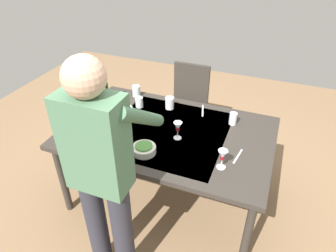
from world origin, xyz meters
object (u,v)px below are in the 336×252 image
Objects in this scene: wine_bottle at (105,92)px; water_cup_near_left at (170,103)px; water_cup_far_right at (136,91)px; serving_bowl_pasta at (116,112)px; water_cup_far_left at (233,119)px; side_bowl_salad at (144,149)px; dining_table at (168,137)px; chair_near at (188,100)px; person_server at (102,171)px; dinner_plate_near at (97,140)px; water_cup_near_right at (139,102)px; wine_glass_right at (178,127)px; wine_glass_left at (222,156)px.

wine_bottle reaches higher than water_cup_near_left.
serving_bowl_pasta is (0.01, 0.39, -0.02)m from water_cup_far_right.
water_cup_far_left reaches higher than side_bowl_salad.
side_bowl_salad is (0.06, 0.33, 0.10)m from dining_table.
chair_near is at bearing -89.76° from water_cup_near_left.
person_server reaches higher than side_bowl_salad.
dinner_plate_near reaches higher than dining_table.
dinner_plate_near is at bearing 35.04° from dining_table.
serving_bowl_pasta is at bearing 65.58° from chair_near.
serving_bowl_pasta is (0.13, 0.21, -0.02)m from water_cup_near_right.
serving_bowl_pasta is 1.67× the size of side_bowl_salad.
water_cup_far_left is at bearing -178.04° from water_cup_near_right.
chair_near is 0.91m from water_cup_far_left.
wine_glass_right is 1.55× the size of water_cup_near_right.
dining_table is 0.53m from serving_bowl_pasta.
wine_bottle reaches higher than water_cup_far_left.
water_cup_far_left is at bearing 175.35° from water_cup_near_left.
wine_glass_left reaches higher than water_cup_far_left.
water_cup_near_left is at bearing -4.65° from water_cup_far_left.
wine_glass_right is at bearing 148.45° from dining_table.
wine_glass_left is 1.09m from serving_bowl_pasta.
water_cup_near_right is 0.25m from serving_bowl_pasta.
water_cup_far_right is (0.39, 0.48, 0.27)m from chair_near.
water_cup_far_right is 0.90m from side_bowl_salad.
water_cup_far_left is 0.83m from side_bowl_salad.
water_cup_near_left is 1.02× the size of water_cup_far_right.
wine_bottle is 0.31m from water_cup_far_right.
dinner_plate_near is (0.98, 0.05, -0.10)m from wine_glass_left.
dinner_plate_near is (-0.25, 0.56, -0.10)m from wine_bottle.
wine_glass_right is at bearing 160.55° from wine_bottle.
wine_glass_left is 0.99m from dinner_plate_near.
chair_near is 0.98m from wine_bottle.
wine_bottle is at bearing -22.32° from wine_glass_left.
water_cup_near_right is (0.29, -1.08, -0.16)m from person_server.
water_cup_near_left is (0.02, -1.16, -0.16)m from person_server.
person_server is 5.71× the size of wine_bottle.
water_cup_near_right is at bearing -172.48° from wine_bottle.
dinner_plate_near is at bearing 62.61° from water_cup_near_left.
dining_table is 11.26× the size of wine_glass_left.
wine_bottle is at bearing -39.05° from serving_bowl_pasta.
water_cup_far_left is at bearing -146.25° from dinner_plate_near.
person_server is 15.36× the size of water_cup_near_left.
water_cup_far_left is at bearing -130.69° from side_bowl_salad.
wine_glass_left is at bearing 152.12° from wine_glass_right.
water_cup_near_right is 0.68m from side_bowl_salad.
serving_bowl_pasta and side_bowl_salad have the same top height.
wine_glass_right is (-0.23, 1.00, 0.33)m from chair_near.
wine_bottle is at bearing 3.50° from water_cup_far_left.
chair_near reaches higher than dinner_plate_near.
water_cup_near_left is (0.23, -0.41, -0.05)m from wine_glass_right.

